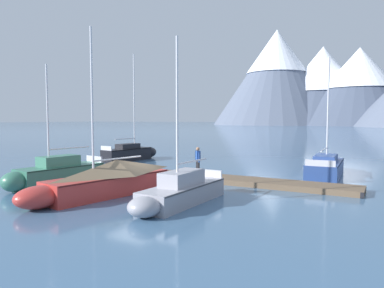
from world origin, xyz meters
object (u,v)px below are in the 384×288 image
at_px(sailboat_mid_dock_port, 104,180).
at_px(sailboat_far_berth, 326,166).
at_px(person_on_dock, 198,159).
at_px(sailboat_second_berth, 54,174).
at_px(sailboat_mid_dock_starboard, 179,192).
at_px(sailboat_nearest_berth, 132,153).

xyz_separation_m(sailboat_mid_dock_port, sailboat_far_berth, (8.09, 12.10, -0.21)).
relative_size(sailboat_mid_dock_port, sailboat_far_berth, 1.02).
distance_m(sailboat_far_berth, person_on_dock, 8.69).
bearing_deg(sailboat_second_berth, sailboat_far_berth, 42.96).
height_order(sailboat_mid_dock_starboard, sailboat_far_berth, sailboat_far_berth).
bearing_deg(sailboat_mid_dock_starboard, sailboat_mid_dock_port, -175.79).
relative_size(sailboat_second_berth, sailboat_far_berth, 0.86).
xyz_separation_m(sailboat_nearest_berth, sailboat_mid_dock_port, (8.51, -12.43, 0.14)).
xyz_separation_m(sailboat_nearest_berth, person_on_dock, (10.14, -6.09, 0.60)).
distance_m(sailboat_mid_dock_starboard, person_on_dock, 6.54).
relative_size(sailboat_second_berth, sailboat_mid_dock_starboard, 0.93).
distance_m(sailboat_second_berth, person_on_dock, 8.24).
bearing_deg(sailboat_far_berth, sailboat_nearest_berth, 178.87).
relative_size(sailboat_mid_dock_port, person_on_dock, 4.67).
height_order(sailboat_mid_dock_port, person_on_dock, sailboat_mid_dock_port).
bearing_deg(sailboat_far_berth, person_on_dock, -138.25).
bearing_deg(sailboat_mid_dock_port, sailboat_far_berth, 56.23).
height_order(sailboat_nearest_berth, sailboat_mid_dock_port, sailboat_nearest_berth).
bearing_deg(sailboat_second_berth, person_on_dock, 44.22).
relative_size(sailboat_mid_dock_starboard, sailboat_far_berth, 0.93).
xyz_separation_m(sailboat_nearest_berth, sailboat_far_berth, (16.61, -0.33, -0.08)).
xyz_separation_m(sailboat_mid_dock_starboard, sailboat_far_berth, (4.06, 11.81, 0.02)).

